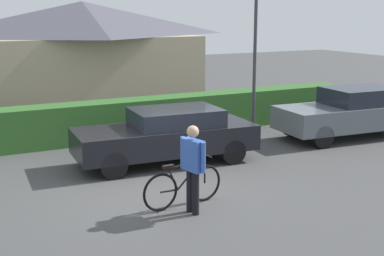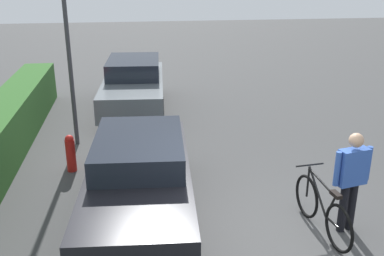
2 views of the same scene
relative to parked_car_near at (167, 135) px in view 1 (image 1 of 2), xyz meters
name	(u,v)px [view 1 (image 1 of 2)]	position (x,y,z in m)	size (l,w,h in m)	color
ground_plane	(161,188)	(-0.94, -1.73, -0.73)	(60.00, 60.00, 0.00)	#444444
hedge_row	(96,122)	(-0.94, 2.99, -0.15)	(17.51, 0.90, 1.15)	#306127
house_distant	(84,56)	(0.11, 7.72, 1.35)	(8.28, 4.57, 4.06)	tan
parked_car_near	(167,135)	(0.00, 0.00, 0.00)	(4.58, 1.99, 1.37)	black
parked_car_far	(353,112)	(6.10, 0.00, 0.05)	(4.63, 2.02, 1.49)	slate
bicycle	(183,186)	(-0.97, -2.88, -0.32)	(1.77, 0.50, 0.98)	black
person_rider	(193,162)	(-0.98, -3.31, 0.27)	(0.30, 0.67, 1.70)	black
street_lamp	(255,44)	(3.50, 1.45, 2.07)	(0.28, 0.28, 4.33)	#38383D
fire_hydrant	(209,128)	(1.95, 1.40, -0.31)	(0.20, 0.20, 0.81)	red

